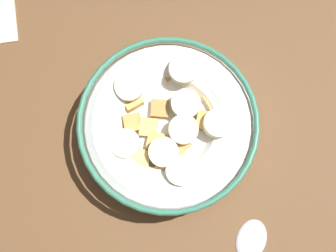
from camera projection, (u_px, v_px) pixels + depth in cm
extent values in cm
cube|color=brown|center=(168.00, 134.00, 48.17)|extent=(99.50, 99.50, 2.00)
cylinder|color=white|center=(168.00, 132.00, 46.90)|extent=(10.01, 10.01, 0.60)
torus|color=white|center=(168.00, 127.00, 44.76)|extent=(18.20, 18.20, 5.00)
torus|color=#337259|center=(168.00, 122.00, 42.61)|extent=(18.26, 18.26, 0.60)
cylinder|color=white|center=(168.00, 125.00, 44.00)|extent=(15.20, 15.20, 0.40)
cube|color=tan|center=(187.00, 100.00, 44.00)|extent=(2.06, 2.12, 0.97)
cube|color=#B78947|center=(205.00, 121.00, 43.29)|extent=(2.58, 2.58, 0.82)
cube|color=tan|center=(216.00, 102.00, 44.00)|extent=(1.96, 1.87, 1.03)
cube|color=tan|center=(214.00, 162.00, 42.56)|extent=(2.64, 2.64, 1.01)
cube|color=tan|center=(140.00, 159.00, 42.45)|extent=(2.56, 2.56, 0.85)
cube|color=#AD7F42|center=(113.00, 94.00, 44.10)|extent=(2.00, 1.97, 0.89)
cube|color=tan|center=(149.00, 127.00, 43.34)|extent=(2.56, 2.59, 1.01)
cube|color=tan|center=(106.00, 127.00, 43.31)|extent=(2.62, 2.62, 0.94)
cube|color=tan|center=(163.00, 173.00, 42.37)|extent=(1.90, 1.97, 0.99)
cube|color=#AD7F42|center=(182.00, 144.00, 43.01)|extent=(2.36, 2.41, 1.01)
cube|color=tan|center=(156.00, 142.00, 43.00)|extent=(2.59, 2.58, 0.89)
cube|color=tan|center=(132.00, 100.00, 43.99)|extent=(1.92, 2.00, 1.02)
cube|color=#AD7F42|center=(164.00, 107.00, 43.88)|extent=(2.55, 2.54, 0.94)
cube|color=tan|center=(230.00, 132.00, 43.31)|extent=(2.44, 2.40, 0.98)
cube|color=#B78947|center=(170.00, 71.00, 44.62)|extent=(1.85, 1.89, 0.92)
cube|color=#AD7F42|center=(174.00, 189.00, 41.83)|extent=(2.11, 2.11, 0.84)
cube|color=tan|center=(124.00, 139.00, 42.98)|extent=(2.55, 2.56, 0.91)
cube|color=tan|center=(195.00, 178.00, 42.04)|extent=(2.16, 2.11, 0.97)
cube|color=#B78947|center=(133.00, 123.00, 43.39)|extent=(2.32, 2.26, 1.04)
cylinder|color=#F4EABC|center=(184.00, 129.00, 42.26)|extent=(4.08, 4.05, 1.17)
cylinder|color=beige|center=(129.00, 87.00, 43.21)|extent=(3.95, 3.99, 1.12)
cylinder|color=#F9EFC6|center=(127.00, 147.00, 42.02)|extent=(4.07, 4.09, 1.12)
cylinder|color=#F9EFC6|center=(163.00, 152.00, 41.79)|extent=(3.16, 3.22, 1.18)
cylinder|color=#F9EFC6|center=(183.00, 69.00, 43.32)|extent=(3.11, 3.14, 1.17)
cylinder|color=beige|center=(218.00, 124.00, 42.47)|extent=(3.87, 3.84, 1.24)
cylinder|color=beige|center=(181.00, 171.00, 41.24)|extent=(4.00, 4.04, 1.11)
cylinder|color=beige|center=(186.00, 104.00, 42.81)|extent=(3.56, 3.60, 1.03)
ellipsoid|color=#B7B7BC|center=(252.00, 240.00, 44.26)|extent=(5.30, 5.13, 0.80)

